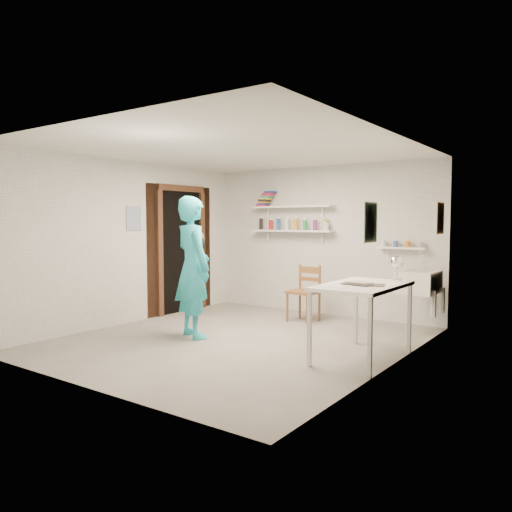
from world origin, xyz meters
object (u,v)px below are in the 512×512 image
Objects in this scene: man at (193,267)px; wooden_chair at (303,292)px; work_table at (362,322)px; belfast_sink at (418,282)px; wall_clock at (198,243)px; desk_lamp at (397,262)px.

man is 2.05× the size of wooden_chair.
man reaches higher than wooden_chair.
man reaches higher than work_table.
wooden_chair is (0.67, 1.71, -0.47)m from man.
belfast_sink is 3.01m from man.
wooden_chair is at bearing 86.17° from wall_clock.
wooden_chair is (0.76, 1.50, -0.77)m from wall_clock.
desk_lamp is (2.51, 0.59, -0.17)m from wall_clock.
wall_clock reaches higher than wooden_chair.
work_table is (2.22, 0.29, -0.50)m from man.
wooden_chair reaches higher than work_table.
desk_lamp is (0.20, 0.50, 0.63)m from work_table.
desk_lamp is at bearing 35.96° from wall_clock.
belfast_sink is at bearing 94.88° from desk_lamp.
wooden_chair is at bearing -88.59° from man.
wall_clock is at bearing -44.34° from man.
wall_clock is 2.58m from desk_lamp.
man reaches higher than belfast_sink.
wall_clock is 2.12× the size of desk_lamp.
belfast_sink is 3.00m from wall_clock.
work_table is (-0.11, -1.60, -0.29)m from belfast_sink.
desk_lamp reaches higher than wooden_chair.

